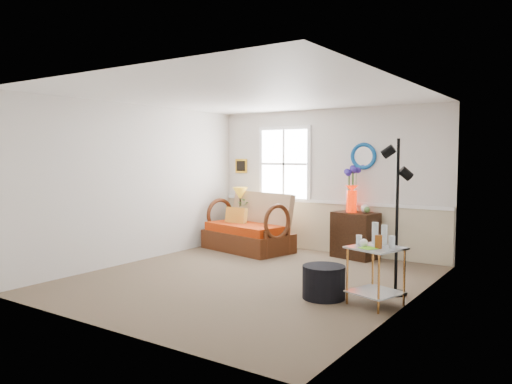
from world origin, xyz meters
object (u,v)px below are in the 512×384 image
Objects in this scene: lamp_stand at (239,230)px; cabinet at (355,235)px; loveseat at (248,222)px; side_table at (376,276)px; floor_lamp at (397,217)px; ottoman at (324,282)px.

lamp_stand is 2.42m from cabinet.
loveseat is 3.76m from side_table.
loveseat is 0.83× the size of floor_lamp.
loveseat is 2.73× the size of lamp_stand.
lamp_stand is 0.30× the size of floor_lamp.
cabinet reaches higher than ottoman.
floor_lamp is 3.73× the size of ottoman.
ottoman is at bearing -38.26° from lamp_stand.
floor_lamp reaches higher than side_table.
ottoman is at bearing -26.01° from loveseat.
loveseat is at bearing 148.84° from side_table.
side_table is 0.87m from floor_lamp.
ottoman is (2.58, -2.02, -0.33)m from loveseat.
loveseat reaches higher than lamp_stand.
cabinet is at bearing 26.37° from loveseat.
ottoman is (-0.68, -0.67, -0.78)m from floor_lamp.
loveseat is 0.67m from lamp_stand.
floor_lamp is at bearing -25.03° from lamp_stand.
loveseat reaches higher than side_table.
side_table is 0.35× the size of floor_lamp.
ottoman is at bearing -63.86° from cabinet.
side_table is at bearing -50.58° from cabinet.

